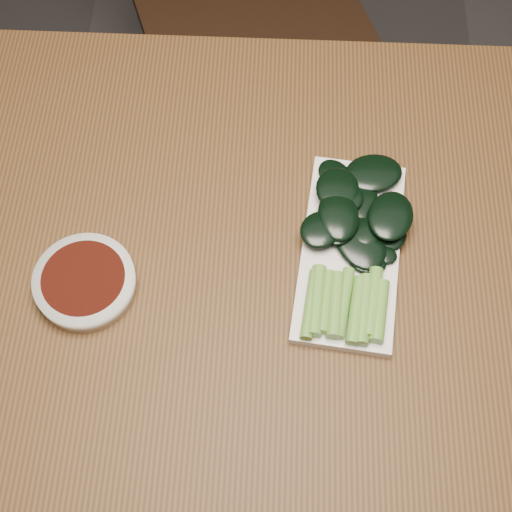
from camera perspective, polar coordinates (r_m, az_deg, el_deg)
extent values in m
plane|color=#312E2E|center=(1.61, 0.58, -13.18)|extent=(6.00, 6.00, 0.00)
cube|color=#4E3116|center=(0.92, 0.99, -2.26)|extent=(1.40, 0.80, 0.04)
cube|color=black|center=(1.58, 0.19, 17.35)|extent=(0.59, 0.59, 0.04)
cylinder|color=black|center=(1.61, -4.51, 5.17)|extent=(0.04, 0.04, 0.41)
cylinder|color=black|center=(1.69, 8.86, 8.61)|extent=(0.04, 0.04, 0.41)
cylinder|color=black|center=(1.85, -7.96, 15.23)|extent=(0.04, 0.04, 0.41)
cylinder|color=black|center=(1.92, 4.26, 18.01)|extent=(0.04, 0.04, 0.41)
cylinder|color=silver|center=(0.90, -13.50, -2.07)|extent=(0.12, 0.12, 0.03)
cylinder|color=#380D05|center=(0.89, -13.66, -1.74)|extent=(0.10, 0.10, 0.00)
cube|color=silver|center=(0.91, 7.54, 0.39)|extent=(0.15, 0.28, 0.01)
cylinder|color=#619B35|center=(0.86, 4.41, -3.86)|extent=(0.03, 0.09, 0.02)
cylinder|color=#619B35|center=(0.86, 4.87, -3.56)|extent=(0.02, 0.09, 0.02)
cylinder|color=#619B35|center=(0.86, 5.61, -3.64)|extent=(0.02, 0.08, 0.01)
cylinder|color=#619B35|center=(0.86, 6.38, -3.89)|extent=(0.02, 0.08, 0.02)
cylinder|color=#619B35|center=(0.87, 7.03, -3.71)|extent=(0.03, 0.09, 0.02)
cylinder|color=#619B35|center=(0.86, 8.02, -4.30)|extent=(0.03, 0.09, 0.02)
cylinder|color=#619B35|center=(0.86, 8.64, -4.23)|extent=(0.03, 0.09, 0.02)
cylinder|color=#619B35|center=(0.87, 9.31, -3.67)|extent=(0.03, 0.09, 0.02)
cylinder|color=#619B35|center=(0.87, 9.84, -4.35)|extent=(0.03, 0.08, 0.02)
ellipsoid|color=black|center=(0.92, 10.72, 3.18)|extent=(0.07, 0.09, 0.01)
ellipsoid|color=black|center=(0.96, 9.52, 6.89)|extent=(0.04, 0.05, 0.01)
ellipsoid|color=black|center=(0.92, 6.97, 4.68)|extent=(0.06, 0.06, 0.01)
ellipsoid|color=black|center=(0.92, 9.76, 2.20)|extent=(0.06, 0.06, 0.01)
ellipsoid|color=black|center=(0.91, 6.79, 2.21)|extent=(0.08, 0.08, 0.01)
ellipsoid|color=black|center=(0.95, 8.01, 5.07)|extent=(0.04, 0.05, 0.01)
ellipsoid|color=black|center=(0.93, 8.39, 4.25)|extent=(0.06, 0.07, 0.01)
ellipsoid|color=black|center=(0.96, 6.38, 6.45)|extent=(0.06, 0.07, 0.01)
ellipsoid|color=black|center=(0.90, 5.20, 2.13)|extent=(0.07, 0.07, 0.01)
ellipsoid|color=black|center=(0.92, 10.31, 1.85)|extent=(0.07, 0.07, 0.01)
ellipsoid|color=black|center=(0.91, 6.60, 3.24)|extent=(0.06, 0.08, 0.01)
ellipsoid|color=black|center=(0.91, 8.93, 1.87)|extent=(0.06, 0.06, 0.01)
ellipsoid|color=black|center=(0.95, 7.42, 5.64)|extent=(0.05, 0.06, 0.01)
ellipsoid|color=black|center=(0.93, 6.55, 5.37)|extent=(0.06, 0.07, 0.01)
ellipsoid|color=black|center=(0.96, 9.39, 6.59)|extent=(0.09, 0.07, 0.01)
ellipsoid|color=black|center=(0.90, 6.84, 2.32)|extent=(0.06, 0.07, 0.01)
ellipsoid|color=black|center=(0.90, 8.25, 1.27)|extent=(0.09, 0.11, 0.01)
ellipsoid|color=black|center=(0.91, 5.61, 2.07)|extent=(0.07, 0.07, 0.01)
ellipsoid|color=black|center=(0.90, 8.51, -0.26)|extent=(0.06, 0.06, 0.01)
ellipsoid|color=black|center=(0.90, 10.16, 0.21)|extent=(0.04, 0.04, 0.01)
ellipsoid|color=black|center=(0.90, 9.05, -0.31)|extent=(0.06, 0.05, 0.01)
ellipsoid|color=black|center=(0.90, 9.05, -0.22)|extent=(0.05, 0.05, 0.01)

